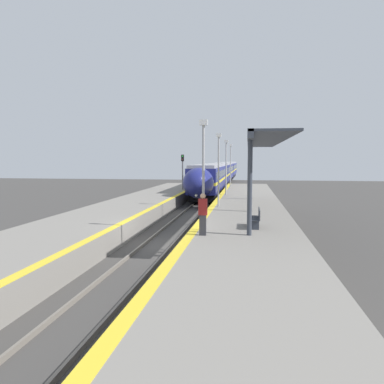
# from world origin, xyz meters

# --- Properties ---
(ground_plane) EXTENTS (120.00, 120.00, 0.00)m
(ground_plane) POSITION_xyz_m (0.00, 0.00, 0.00)
(ground_plane) COLOR #423F3D
(rail_left) EXTENTS (0.08, 90.00, 0.15)m
(rail_left) POSITION_xyz_m (-0.72, 0.00, 0.07)
(rail_left) COLOR slate
(rail_left) RESTS_ON ground_plane
(rail_right) EXTENTS (0.08, 90.00, 0.15)m
(rail_right) POSITION_xyz_m (0.72, 0.00, 0.07)
(rail_right) COLOR slate
(rail_right) RESTS_ON ground_plane
(train) EXTENTS (2.84, 65.20, 3.69)m
(train) POSITION_xyz_m (0.00, 45.38, 2.11)
(train) COLOR black
(train) RESTS_ON ground_plane
(platform_right) EXTENTS (4.99, 64.00, 1.05)m
(platform_right) POSITION_xyz_m (4.21, 0.00, 0.52)
(platform_right) COLOR gray
(platform_right) RESTS_ON ground_plane
(platform_left) EXTENTS (4.85, 64.00, 1.05)m
(platform_left) POSITION_xyz_m (-4.14, 0.00, 0.52)
(platform_left) COLOR gray
(platform_left) RESTS_ON ground_plane
(platform_bench) EXTENTS (0.44, 1.55, 0.89)m
(platform_bench) POSITION_xyz_m (4.71, -0.17, 1.51)
(platform_bench) COLOR #2D333D
(platform_bench) RESTS_ON platform_right
(person_waiting) EXTENTS (0.36, 0.23, 1.77)m
(person_waiting) POSITION_xyz_m (2.44, -2.32, 1.97)
(person_waiting) COLOR #333338
(person_waiting) RESTS_ON platform_right
(railway_signal) EXTENTS (0.28, 0.28, 4.73)m
(railway_signal) POSITION_xyz_m (-2.56, 21.31, 2.87)
(railway_signal) COLOR #59595E
(railway_signal) RESTS_ON ground_plane
(lamppost_near) EXTENTS (0.36, 0.20, 4.91)m
(lamppost_near) POSITION_xyz_m (2.33, -1.20, 3.88)
(lamppost_near) COLOR #9E9EA3
(lamppost_near) RESTS_ON platform_right
(lamppost_mid) EXTENTS (0.36, 0.20, 4.91)m
(lamppost_mid) POSITION_xyz_m (2.33, 7.41, 3.88)
(lamppost_mid) COLOR #9E9EA3
(lamppost_mid) RESTS_ON platform_right
(lamppost_far) EXTENTS (0.36, 0.20, 4.91)m
(lamppost_far) POSITION_xyz_m (2.33, 16.02, 3.88)
(lamppost_far) COLOR #9E9EA3
(lamppost_far) RESTS_ON platform_right
(lamppost_farthest) EXTENTS (0.36, 0.20, 4.91)m
(lamppost_farthest) POSITION_xyz_m (2.33, 24.63, 3.88)
(lamppost_farthest) COLOR #9E9EA3
(lamppost_farthest) RESTS_ON platform_right
(station_canopy) EXTENTS (2.02, 17.66, 4.32)m
(station_canopy) POSITION_xyz_m (4.94, 5.31, 5.07)
(station_canopy) COLOR #333842
(station_canopy) RESTS_ON platform_right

